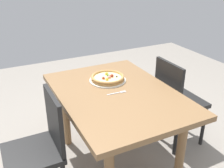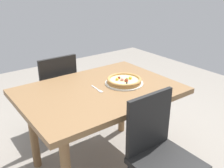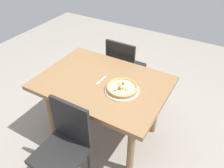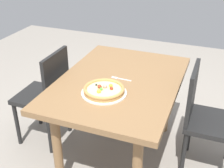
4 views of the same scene
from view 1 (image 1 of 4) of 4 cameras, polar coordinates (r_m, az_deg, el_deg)
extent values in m
plane|color=gray|center=(2.57, 0.90, -16.70)|extent=(6.00, 6.00, 0.00)
cube|color=olive|center=(2.16, 1.02, -2.27)|extent=(1.27, 0.91, 0.04)
cylinder|color=olive|center=(2.64, -9.97, -6.42)|extent=(0.07, 0.07, 0.70)
cylinder|color=olive|center=(2.84, 1.94, -3.61)|extent=(0.07, 0.07, 0.70)
cylinder|color=olive|center=(2.18, 14.59, -14.58)|extent=(0.07, 0.07, 0.70)
cylinder|color=black|center=(2.34, -12.82, -15.43)|extent=(0.04, 0.04, 0.44)
cube|color=black|center=(2.04, -16.95, -14.28)|extent=(0.40, 0.40, 0.04)
cube|color=black|center=(1.93, -12.40, -7.73)|extent=(0.38, 0.03, 0.42)
cylinder|color=black|center=(3.01, 14.71, -5.60)|extent=(0.04, 0.04, 0.44)
cylinder|color=black|center=(2.81, 19.17, -8.66)|extent=(0.04, 0.04, 0.44)
cylinder|color=black|center=(2.82, 9.38, -7.28)|extent=(0.04, 0.04, 0.44)
cylinder|color=black|center=(2.61, 13.73, -10.77)|extent=(0.04, 0.04, 0.44)
cube|color=black|center=(2.69, 14.79, -3.73)|extent=(0.40, 0.40, 0.04)
cube|color=black|center=(2.48, 12.09, -0.03)|extent=(0.38, 0.03, 0.42)
cylinder|color=silver|center=(2.35, -0.94, 0.83)|extent=(0.33, 0.33, 0.01)
cylinder|color=#B78447|center=(2.34, -0.94, 1.14)|extent=(0.29, 0.29, 0.02)
cylinder|color=beige|center=(2.34, -0.94, 1.41)|extent=(0.26, 0.26, 0.01)
torus|color=#B78447|center=(2.34, -0.94, 1.57)|extent=(0.30, 0.30, 0.02)
sphere|color=maroon|center=(2.34, -0.04, 1.79)|extent=(0.03, 0.03, 0.03)
sphere|color=gold|center=(2.28, -1.18, 1.04)|extent=(0.03, 0.03, 0.03)
sphere|color=gold|center=(2.39, -1.17, 2.22)|extent=(0.03, 0.03, 0.03)
sphere|color=#262626|center=(2.34, 1.02, 1.63)|extent=(0.02, 0.02, 0.02)
sphere|color=#4C9E38|center=(2.36, -0.81, 1.86)|extent=(0.02, 0.02, 0.02)
sphere|color=maroon|center=(2.30, -1.88, 1.28)|extent=(0.03, 0.03, 0.03)
sphere|color=#E58C7F|center=(2.32, -0.66, 1.48)|extent=(0.03, 0.03, 0.03)
cube|color=silver|center=(2.12, 0.30, -2.10)|extent=(0.02, 0.11, 0.00)
cube|color=silver|center=(2.15, 2.38, -1.68)|extent=(0.02, 0.05, 0.00)
camera|label=2|loc=(2.56, 50.63, 13.52)|focal=40.76mm
camera|label=3|loc=(3.61, 17.59, 29.65)|focal=36.07mm
camera|label=4|loc=(3.62, -25.48, 24.29)|focal=47.02mm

